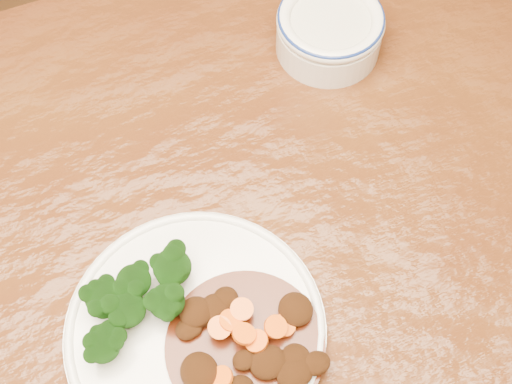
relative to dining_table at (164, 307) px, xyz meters
name	(u,v)px	position (x,y,z in m)	size (l,w,h in m)	color
dining_table	(164,307)	(0.00, 0.00, 0.00)	(1.52, 0.93, 0.75)	#4D280D
dinner_plate	(195,330)	(0.02, -0.07, 0.09)	(0.27, 0.27, 0.02)	white
broccoli_florets	(134,302)	(-0.03, -0.03, 0.12)	(0.13, 0.09, 0.05)	#75A254
mince_stew	(245,348)	(0.06, -0.11, 0.10)	(0.16, 0.16, 0.03)	#471207
dip_bowl	(330,30)	(0.32, 0.22, 0.11)	(0.14, 0.14, 0.06)	silver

